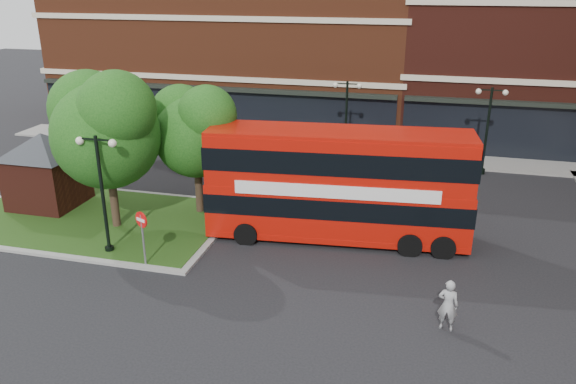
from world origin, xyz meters
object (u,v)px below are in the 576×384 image
(car_silver, at_px, (286,149))
(bus, at_px, (338,178))
(car_white, at_px, (364,148))
(woman, at_px, (448,305))

(car_silver, bearing_deg, bus, -157.75)
(car_silver, xyz_separation_m, car_white, (4.70, 1.50, -0.02))
(bus, distance_m, woman, 7.70)
(bus, bearing_deg, car_silver, 110.03)
(bus, xyz_separation_m, woman, (4.59, -5.88, -1.87))
(woman, distance_m, car_white, 18.54)
(bus, height_order, car_white, bus)
(car_silver, bearing_deg, car_white, -75.45)
(woman, height_order, car_silver, woman)
(woman, bearing_deg, car_silver, -51.62)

